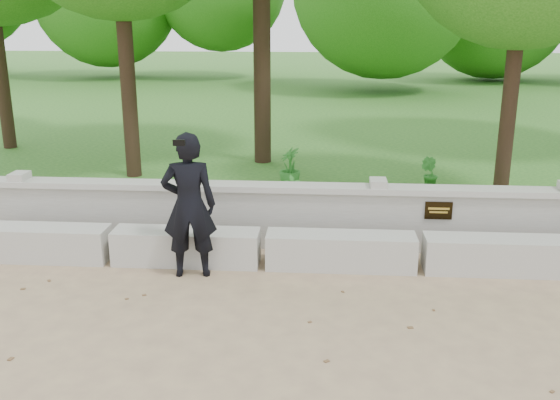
% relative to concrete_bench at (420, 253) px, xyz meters
% --- Properties ---
extents(ground, '(80.00, 80.00, 0.00)m').
position_rel_concrete_bench_xyz_m(ground, '(-0.00, -1.90, -0.22)').
color(ground, tan).
rests_on(ground, ground).
extents(lawn, '(40.00, 22.00, 0.25)m').
position_rel_concrete_bench_xyz_m(lawn, '(-0.00, 12.10, -0.10)').
color(lawn, '#245920').
rests_on(lawn, ground).
extents(concrete_bench, '(11.90, 0.45, 0.45)m').
position_rel_concrete_bench_xyz_m(concrete_bench, '(0.00, 0.00, 0.00)').
color(concrete_bench, '#BCB9B1').
rests_on(concrete_bench, ground).
extents(parapet_wall, '(12.50, 0.35, 0.90)m').
position_rel_concrete_bench_xyz_m(parapet_wall, '(0.00, 0.70, 0.24)').
color(parapet_wall, '#B1AEA7').
rests_on(parapet_wall, ground).
extents(man_main, '(0.72, 0.64, 1.81)m').
position_rel_concrete_bench_xyz_m(man_main, '(-2.86, -0.37, 0.68)').
color(man_main, black).
rests_on(man_main, ground).
extents(shrub_a, '(0.38, 0.34, 0.59)m').
position_rel_concrete_bench_xyz_m(shrub_a, '(-1.68, 1.40, 0.32)').
color(shrub_a, '#2D7728').
rests_on(shrub_a, lawn).
extents(shrub_b, '(0.38, 0.38, 0.54)m').
position_rel_concrete_bench_xyz_m(shrub_b, '(0.56, 3.01, 0.30)').
color(shrub_b, '#2D7728').
rests_on(shrub_b, lawn).
extents(shrub_d, '(0.48, 0.50, 0.69)m').
position_rel_concrete_bench_xyz_m(shrub_d, '(-1.82, 2.96, 0.37)').
color(shrub_d, '#2D7728').
rests_on(shrub_d, lawn).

